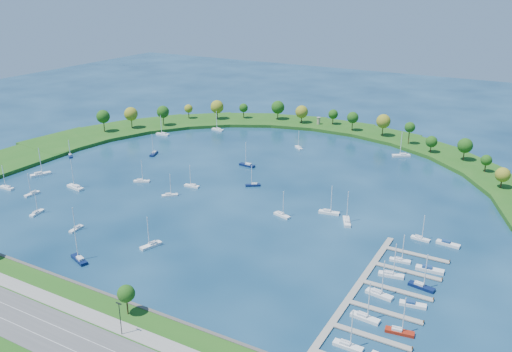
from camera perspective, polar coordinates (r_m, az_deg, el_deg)
The scene contains 39 objects.
ground at distance 253.41m, azimuth -1.54°, elevation -1.00°, with size 700.00×700.00×0.00m, color #072540.
south_shoreline at distance 171.74m, azimuth -23.66°, elevation -13.95°, with size 420.00×43.10×11.60m.
breakwater at distance 315.35m, azimuth -4.26°, elevation 3.55°, with size 286.74×247.64×2.00m.
breakwater_trees at distance 332.41m, azimuth 2.53°, elevation 6.18°, with size 236.28×94.68×14.04m.
harbor_tower at distance 353.67m, azimuth 6.77°, elevation 5.94°, with size 2.60×2.60×4.75m.
dock_system at distance 172.79m, azimuth 12.93°, elevation -12.59°, with size 24.28×82.00×1.60m.
moored_boat_0 at distance 225.12m, azimuth 7.87°, elevation -3.84°, with size 9.00×3.95×12.79m.
moored_boat_1 at distance 241.18m, azimuth -22.58°, elevation -3.62°, with size 3.33×7.45×10.58m.
moored_boat_2 at distance 278.42m, azimuth -0.96°, elevation 1.24°, with size 9.01×3.14×13.00m.
moored_boat_3 at distance 221.08m, azimuth -18.83°, elevation -5.32°, with size 2.48×6.78×9.76m.
moored_boat_4 at distance 252.04m, azimuth -0.33°, elevation -0.90°, with size 6.99×5.76×10.51m.
moored_boat_5 at distance 243.58m, azimuth -9.30°, elevation -1.98°, with size 6.57×6.55×10.65m.
moored_boat_6 at distance 262.68m, azimuth -12.25°, elevation -0.48°, with size 7.75×5.71×11.31m.
moored_boat_7 at distance 275.01m, azimuth -25.31°, elevation -1.09°, with size 8.03×2.46×11.71m.
moored_boat_8 at distance 262.81m, azimuth -23.00°, elevation -1.71°, with size 2.53×7.34×10.60m.
moored_boat_9 at distance 220.89m, azimuth 2.82°, elevation -4.16°, with size 8.09×4.37×11.45m.
moored_boat_10 at distance 252.70m, azimuth -6.94°, elevation -1.00°, with size 7.61×2.85×10.93m.
moored_boat_11 at distance 197.73m, azimuth -18.54°, elevation -8.45°, with size 9.34×5.46×13.26m.
moored_boat_12 at distance 308.48m, azimuth 4.65°, elevation 3.13°, with size 6.78×6.18×10.56m.
moored_boat_13 at distance 339.27m, azimuth -10.03°, elevation 4.52°, with size 8.86×3.36×12.71m.
moored_boat_14 at distance 310.88m, azimuth -19.41°, elevation 2.12°, with size 6.46×5.49×9.80m.
moored_boat_15 at distance 200.69m, azimuth -11.26°, elevation -7.26°, with size 4.80×8.72×12.35m.
moored_boat_16 at distance 263.03m, azimuth -18.91°, elevation -1.10°, with size 10.12×4.13×14.44m.
moored_boat_17 at distance 304.38m, azimuth 15.43°, elevation 2.21°, with size 9.73×7.54×14.38m.
moored_boat_18 at distance 217.97m, azimuth 9.77°, elevation -4.80°, with size 6.26×9.50×13.63m.
moored_boat_19 at distance 286.52m, azimuth -22.25°, elevation 0.23°, with size 6.73×10.05×14.45m.
moored_boat_20 at distance 302.21m, azimuth -10.97°, elevation 2.44°, with size 4.99×8.47×12.03m.
moored_boat_21 at distance 345.37m, azimuth -4.15°, elevation 5.07°, with size 8.75×3.43×12.53m.
docked_boat_0 at distance 151.18m, azimuth 9.88°, elevation -17.52°, with size 8.26×2.38×12.10m.
docked_boat_2 at distance 162.31m, azimuth 11.67°, elevation -14.65°, with size 8.85×3.15×12.76m.
docked_boat_3 at distance 159.16m, azimuth 15.22°, elevation -15.80°, with size 8.28×3.34×11.83m.
docked_boat_4 at distance 173.49m, azimuth 13.15°, elevation -12.23°, with size 8.97×3.64×12.81m.
docked_boat_5 at distance 171.60m, azimuth 16.53°, elevation -13.13°, with size 8.24×3.50×1.63m.
docked_boat_6 at distance 184.51m, azimuth 14.36°, elevation -10.21°, with size 8.64×3.71×12.30m.
docked_boat_7 at distance 180.87m, azimuth 17.42°, elevation -11.22°, with size 8.70×3.69×12.39m.
docked_boat_8 at distance 194.01m, azimuth 15.27°, elevation -8.69°, with size 7.41×2.96×10.58m.
docked_boat_9 at distance 191.23m, azimuth 18.20°, elevation -9.54°, with size 9.45×3.25×1.89m.
docked_boat_10 at distance 211.23m, azimuth 17.32°, elevation -6.38°, with size 7.26×2.63×10.45m.
docked_boat_11 at distance 210.59m, azimuth 19.99°, elevation -6.88°, with size 8.74×3.22×1.74m.
Camera 1 is at (121.07, -201.93, 93.71)m, focal length 37.07 mm.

